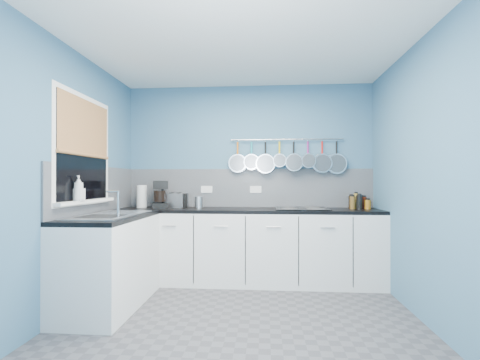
# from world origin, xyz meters

# --- Properties ---
(floor) EXTENTS (3.20, 3.00, 0.02)m
(floor) POSITION_xyz_m (0.00, 0.00, -0.01)
(floor) COLOR #47474C
(floor) RESTS_ON ground
(ceiling) EXTENTS (3.20, 3.00, 0.02)m
(ceiling) POSITION_xyz_m (0.00, 0.00, 2.51)
(ceiling) COLOR white
(ceiling) RESTS_ON ground
(wall_back) EXTENTS (3.20, 0.02, 2.50)m
(wall_back) POSITION_xyz_m (0.00, 1.51, 1.25)
(wall_back) COLOR #3D6987
(wall_back) RESTS_ON ground
(wall_front) EXTENTS (3.20, 0.02, 2.50)m
(wall_front) POSITION_xyz_m (0.00, -1.51, 1.25)
(wall_front) COLOR #3D6987
(wall_front) RESTS_ON ground
(wall_left) EXTENTS (0.02, 3.00, 2.50)m
(wall_left) POSITION_xyz_m (-1.61, 0.00, 1.25)
(wall_left) COLOR #3D6987
(wall_left) RESTS_ON ground
(wall_right) EXTENTS (0.02, 3.00, 2.50)m
(wall_right) POSITION_xyz_m (1.61, 0.00, 1.25)
(wall_right) COLOR #3D6987
(wall_right) RESTS_ON ground
(backsplash_back) EXTENTS (3.20, 0.02, 0.50)m
(backsplash_back) POSITION_xyz_m (0.00, 1.49, 1.15)
(backsplash_back) COLOR slate
(backsplash_back) RESTS_ON wall_back
(backsplash_left) EXTENTS (0.02, 1.80, 0.50)m
(backsplash_left) POSITION_xyz_m (-1.59, 0.60, 1.15)
(backsplash_left) COLOR slate
(backsplash_left) RESTS_ON wall_left
(cabinet_run_back) EXTENTS (3.20, 0.60, 0.86)m
(cabinet_run_back) POSITION_xyz_m (0.00, 1.20, 0.43)
(cabinet_run_back) COLOR silver
(cabinet_run_back) RESTS_ON ground
(worktop_back) EXTENTS (3.20, 0.60, 0.04)m
(worktop_back) POSITION_xyz_m (0.00, 1.20, 0.88)
(worktop_back) COLOR black
(worktop_back) RESTS_ON cabinet_run_back
(cabinet_run_left) EXTENTS (0.60, 1.20, 0.86)m
(cabinet_run_left) POSITION_xyz_m (-1.30, 0.30, 0.43)
(cabinet_run_left) COLOR silver
(cabinet_run_left) RESTS_ON ground
(worktop_left) EXTENTS (0.60, 1.20, 0.04)m
(worktop_left) POSITION_xyz_m (-1.30, 0.30, 0.88)
(worktop_left) COLOR black
(worktop_left) RESTS_ON cabinet_run_left
(window_frame) EXTENTS (0.01, 1.00, 1.10)m
(window_frame) POSITION_xyz_m (-1.58, 0.30, 1.55)
(window_frame) COLOR white
(window_frame) RESTS_ON wall_left
(window_glass) EXTENTS (0.01, 0.90, 1.00)m
(window_glass) POSITION_xyz_m (-1.57, 0.30, 1.55)
(window_glass) COLOR black
(window_glass) RESTS_ON wall_left
(bamboo_blind) EXTENTS (0.01, 0.90, 0.55)m
(bamboo_blind) POSITION_xyz_m (-1.56, 0.30, 1.77)
(bamboo_blind) COLOR #AA814A
(bamboo_blind) RESTS_ON wall_left
(window_sill) EXTENTS (0.10, 0.98, 0.03)m
(window_sill) POSITION_xyz_m (-1.55, 0.30, 1.04)
(window_sill) COLOR white
(window_sill) RESTS_ON wall_left
(sink_unit) EXTENTS (0.50, 0.95, 0.01)m
(sink_unit) POSITION_xyz_m (-1.30, 0.30, 0.90)
(sink_unit) COLOR silver
(sink_unit) RESTS_ON worktop_left
(mixer_tap) EXTENTS (0.12, 0.08, 0.26)m
(mixer_tap) POSITION_xyz_m (-1.14, 0.12, 1.03)
(mixer_tap) COLOR silver
(mixer_tap) RESTS_ON worktop_left
(socket_left) EXTENTS (0.15, 0.01, 0.09)m
(socket_left) POSITION_xyz_m (-0.55, 1.48, 1.13)
(socket_left) COLOR white
(socket_left) RESTS_ON backsplash_back
(socket_right) EXTENTS (0.15, 0.01, 0.09)m
(socket_right) POSITION_xyz_m (0.10, 1.48, 1.13)
(socket_right) COLOR white
(socket_right) RESTS_ON backsplash_back
(pot_rail) EXTENTS (1.45, 0.02, 0.02)m
(pot_rail) POSITION_xyz_m (0.50, 1.45, 1.78)
(pot_rail) COLOR silver
(pot_rail) RESTS_ON wall_back
(soap_bottle_a) EXTENTS (0.11, 0.11, 0.24)m
(soap_bottle_a) POSITION_xyz_m (-1.53, 0.13, 1.17)
(soap_bottle_a) COLOR white
(soap_bottle_a) RESTS_ON window_sill
(soap_bottle_b) EXTENTS (0.08, 0.09, 0.17)m
(soap_bottle_b) POSITION_xyz_m (-1.53, 0.14, 1.14)
(soap_bottle_b) COLOR white
(soap_bottle_b) RESTS_ON window_sill
(paper_towel) EXTENTS (0.15, 0.15, 0.29)m
(paper_towel) POSITION_xyz_m (-1.36, 1.29, 1.04)
(paper_towel) COLOR white
(paper_towel) RESTS_ON worktop_back
(coffee_maker) EXTENTS (0.25, 0.26, 0.34)m
(coffee_maker) POSITION_xyz_m (-1.10, 1.23, 1.07)
(coffee_maker) COLOR black
(coffee_maker) RESTS_ON worktop_back
(toaster) EXTENTS (0.31, 0.22, 0.18)m
(toaster) POSITION_xyz_m (-0.93, 1.30, 0.99)
(toaster) COLOR silver
(toaster) RESTS_ON worktop_back
(canister) EXTENTS (0.12, 0.12, 0.14)m
(canister) POSITION_xyz_m (-0.61, 1.25, 0.97)
(canister) COLOR silver
(canister) RESTS_ON worktop_back
(hob) EXTENTS (0.63, 0.55, 0.01)m
(hob) POSITION_xyz_m (0.66, 1.20, 0.91)
(hob) COLOR black
(hob) RESTS_ON worktop_back
(pan_0) EXTENTS (0.23, 0.05, 0.42)m
(pan_0) POSITION_xyz_m (-0.13, 1.44, 1.57)
(pan_0) COLOR silver
(pan_0) RESTS_ON pot_rail
(pan_1) EXTENTS (0.20, 0.06, 0.39)m
(pan_1) POSITION_xyz_m (0.05, 1.44, 1.58)
(pan_1) COLOR silver
(pan_1) RESTS_ON pot_rail
(pan_2) EXTENTS (0.25, 0.08, 0.44)m
(pan_2) POSITION_xyz_m (0.23, 1.44, 1.56)
(pan_2) COLOR silver
(pan_2) RESTS_ON pot_rail
(pan_3) EXTENTS (0.17, 0.10, 0.36)m
(pan_3) POSITION_xyz_m (0.41, 1.44, 1.60)
(pan_3) COLOR silver
(pan_3) RESTS_ON pot_rail
(pan_4) EXTENTS (0.23, 0.12, 0.42)m
(pan_4) POSITION_xyz_m (0.59, 1.44, 1.57)
(pan_4) COLOR silver
(pan_4) RESTS_ON pot_rail
(pan_5) EXTENTS (0.19, 0.12, 0.38)m
(pan_5) POSITION_xyz_m (0.77, 1.44, 1.59)
(pan_5) COLOR silver
(pan_5) RESTS_ON pot_rail
(pan_6) EXTENTS (0.24, 0.07, 0.43)m
(pan_6) POSITION_xyz_m (0.95, 1.44, 1.56)
(pan_6) COLOR silver
(pan_6) RESTS_ON pot_rail
(pan_7) EXTENTS (0.26, 0.05, 0.45)m
(pan_7) POSITION_xyz_m (1.14, 1.44, 1.56)
(pan_7) COLOR silver
(pan_7) RESTS_ON pot_rail
(condiment_0) EXTENTS (0.07, 0.07, 0.15)m
(condiment_0) POSITION_xyz_m (1.43, 1.31, 0.97)
(condiment_0) COLOR #4C190C
(condiment_0) RESTS_ON worktop_back
(condiment_1) EXTENTS (0.06, 0.06, 0.19)m
(condiment_1) POSITION_xyz_m (1.34, 1.32, 0.99)
(condiment_1) COLOR olive
(condiment_1) RESTS_ON worktop_back
(condiment_2) EXTENTS (0.06, 0.06, 0.16)m
(condiment_2) POSITION_xyz_m (1.28, 1.31, 0.98)
(condiment_2) COLOR black
(condiment_2) RESTS_ON worktop_back
(condiment_3) EXTENTS (0.07, 0.07, 0.11)m
(condiment_3) POSITION_xyz_m (1.46, 1.23, 0.96)
(condiment_3) COLOR #8C5914
(condiment_3) RESTS_ON worktop_back
(condiment_4) EXTENTS (0.07, 0.07, 0.17)m
(condiment_4) POSITION_xyz_m (1.36, 1.22, 0.98)
(condiment_4) COLOR black
(condiment_4) RESTS_ON worktop_back
(condiment_5) EXTENTS (0.07, 0.07, 0.15)m
(condiment_5) POSITION_xyz_m (1.28, 1.24, 0.98)
(condiment_5) COLOR brown
(condiment_5) RESTS_ON worktop_back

